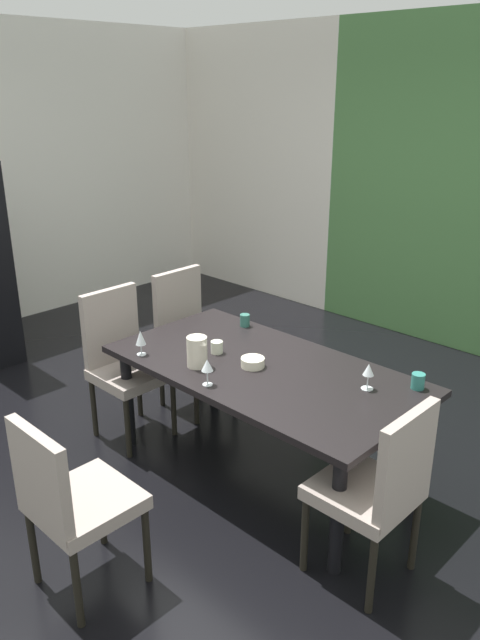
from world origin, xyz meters
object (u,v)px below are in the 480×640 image
(chair_left_near, at_px, (123,358))
(cup_right, at_px, (418,381))
(pitcher_north, at_px, (197,351))
(wine_glass_center, at_px, (368,371))
(wine_glass_near_shelf, at_px, (141,338))
(wine_glass_west, at_px, (207,366))
(chair_left_far, at_px, (189,333))
(dining_table, at_px, (263,378))
(serving_bowl_corner, at_px, (253,362))
(cup_south, at_px, (217,347))
(cup_left, at_px, (245,320))
(chair_right_near, at_px, (379,485))
(chair_head_near, at_px, (70,498))

(chair_left_near, relative_size, cup_right, 11.57)
(pitcher_north, bearing_deg, wine_glass_center, 26.87)
(chair_left_near, xyz_separation_m, wine_glass_near_shelf, (0.34, -0.10, 0.27))
(wine_glass_west, xyz_separation_m, pitcher_north, (-0.22, 0.12, -0.02))
(chair_left_far, distance_m, cup_right, 1.79)
(dining_table, height_order, serving_bowl_corner, serving_bowl_corner)
(wine_glass_center, distance_m, cup_south, 0.96)
(dining_table, relative_size, cup_left, 22.28)
(cup_left, xyz_separation_m, pitcher_north, (0.24, -0.65, 0.05))
(pitcher_north, bearing_deg, dining_table, 43.26)
(chair_right_near, bearing_deg, chair_left_near, 90.00)
(wine_glass_near_shelf, xyz_separation_m, cup_left, (0.12, 0.78, -0.07))
(wine_glass_west, height_order, cup_south, wine_glass_west)
(wine_glass_west, bearing_deg, wine_glass_center, 40.86)
(dining_table, xyz_separation_m, cup_south, (-0.33, -0.05, 0.11))
(cup_left, height_order, pitcher_north, pitcher_north)
(cup_right, bearing_deg, chair_head_near, -113.92)
(chair_left_near, height_order, wine_glass_west, chair_left_near)
(chair_left_far, height_order, chair_left_near, chair_left_far)
(cup_right, distance_m, cup_left, 1.31)
(serving_bowl_corner, bearing_deg, chair_left_far, 160.35)
(serving_bowl_corner, height_order, cup_right, cup_right)
(chair_right_near, relative_size, chair_left_far, 0.95)
(chair_right_near, relative_size, pitcher_north, 5.18)
(pitcher_north, bearing_deg, cup_left, 110.21)
(cup_south, bearing_deg, wine_glass_west, -50.72)
(wine_glass_near_shelf, relative_size, cup_south, 2.07)
(wine_glass_near_shelf, relative_size, pitcher_north, 0.85)
(chair_left_far, bearing_deg, cup_left, 101.51)
(cup_south, bearing_deg, chair_left_far, 152.06)
(chair_left_far, distance_m, wine_glass_near_shelf, 0.81)
(cup_south, height_order, cup_right, cup_right)
(cup_left, bearing_deg, chair_left_near, -124.51)
(wine_glass_near_shelf, distance_m, cup_right, 1.62)
(wine_glass_center, height_order, pitcher_north, pitcher_north)
(wine_glass_near_shelf, distance_m, serving_bowl_corner, 0.70)
(chair_right_near, bearing_deg, pitcher_north, 88.66)
(chair_left_near, distance_m, cup_left, 0.85)
(chair_left_near, bearing_deg, cup_right, 110.60)
(wine_glass_center, bearing_deg, serving_bowl_corner, -160.69)
(chair_head_near, bearing_deg, chair_left_far, 122.20)
(chair_left_far, bearing_deg, dining_table, 73.50)
(chair_head_near, height_order, chair_left_far, chair_left_far)
(chair_head_near, relative_size, pitcher_north, 4.98)
(wine_glass_near_shelf, height_order, cup_south, wine_glass_near_shelf)
(chair_head_near, xyz_separation_m, chair_right_near, (0.95, 1.03, 0.01))
(chair_left_far, height_order, cup_left, chair_left_far)
(chair_right_near, distance_m, chair_left_near, 1.97)
(dining_table, distance_m, cup_right, 0.88)
(wine_glass_center, relative_size, wine_glass_west, 0.97)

